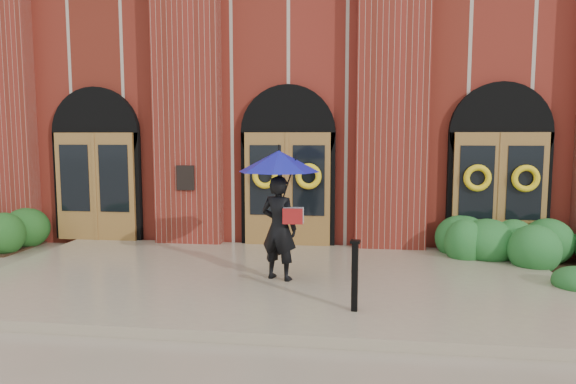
# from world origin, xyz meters

# --- Properties ---
(ground) EXTENTS (90.00, 90.00, 0.00)m
(ground) POSITION_xyz_m (0.00, 0.00, 0.00)
(ground) COLOR gray
(ground) RESTS_ON ground
(landing) EXTENTS (10.00, 5.30, 0.15)m
(landing) POSITION_xyz_m (0.00, 0.15, 0.07)
(landing) COLOR gray
(landing) RESTS_ON ground
(church_building) EXTENTS (16.20, 12.53, 7.00)m
(church_building) POSITION_xyz_m (0.00, 8.78, 3.50)
(church_building) COLOR maroon
(church_building) RESTS_ON ground
(man_with_umbrella) EXTENTS (1.77, 1.77, 2.18)m
(man_with_umbrella) POSITION_xyz_m (0.22, -0.07, 1.68)
(man_with_umbrella) COLOR black
(man_with_umbrella) RESTS_ON landing
(metal_post) EXTENTS (0.15, 0.15, 1.00)m
(metal_post) POSITION_xyz_m (1.49, -1.52, 0.67)
(metal_post) COLOR black
(metal_post) RESTS_ON landing
(hedge_wall_right) EXTENTS (3.40, 1.36, 0.87)m
(hedge_wall_right) POSITION_xyz_m (5.20, 1.99, 0.44)
(hedge_wall_right) COLOR #1F5923
(hedge_wall_right) RESTS_ON ground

